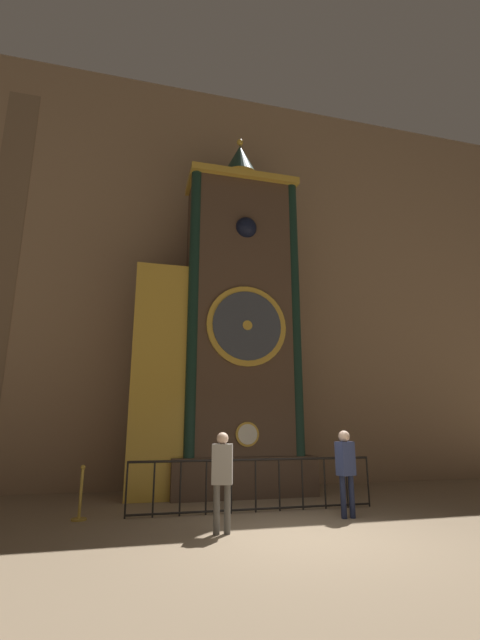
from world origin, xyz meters
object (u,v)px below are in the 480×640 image
object	(u,v)px
visitor_near	(222,472)
clock_tower	(226,330)
stanchion_post	(80,502)
visitor_far	(346,464)

from	to	relation	value
visitor_near	clock_tower	bearing A→B (deg)	94.54
clock_tower	stanchion_post	xyz separation A→B (m)	(-3.27, -2.18, -3.98)
visitor_near	visitor_far	bearing A→B (deg)	30.96
visitor_near	visitor_far	size ratio (longest dim) A/B	0.99
clock_tower	visitor_near	bearing A→B (deg)	-103.07
clock_tower	visitor_near	xyz separation A→B (m)	(-0.90, -3.88, -3.34)
clock_tower	visitor_far	size ratio (longest dim) A/B	6.45
clock_tower	stanchion_post	bearing A→B (deg)	-146.29
clock_tower	visitor_far	bearing A→B (deg)	-62.40
clock_tower	stanchion_post	distance (m)	5.59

